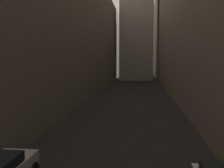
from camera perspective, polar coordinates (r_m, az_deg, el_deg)
ground_plane at (r=40.28m, az=4.43°, el=-2.26°), size 264.00×264.00×0.00m
building_block_left at (r=44.23m, az=-11.72°, el=10.50°), size 13.48×108.00×18.74m
building_block_right at (r=43.78m, az=21.22°, el=13.92°), size 13.25×108.00×24.22m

